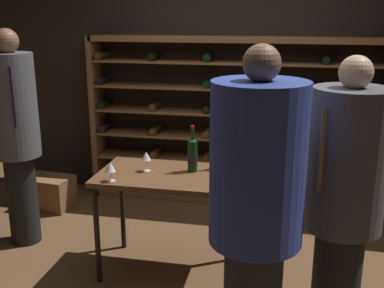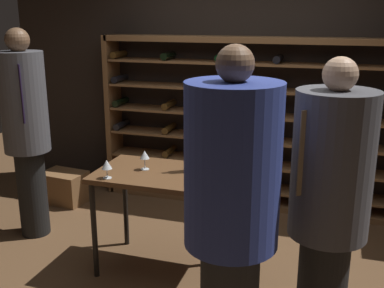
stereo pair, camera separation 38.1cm
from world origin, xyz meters
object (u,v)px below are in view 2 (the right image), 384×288
at_px(person_guest_khaki, 26,125).
at_px(wine_glass_stemmed_center, 145,156).
at_px(person_guest_blue_shirt, 232,205).
at_px(wine_crate, 64,187).
at_px(wine_rack, 248,125).
at_px(wine_bottle_green_slim, 190,155).
at_px(tasting_table, 168,184).
at_px(person_bystander_dark_jacket, 329,199).
at_px(wine_bottle_black_capsule, 223,155).
at_px(wine_glass_stemmed_right, 107,165).

distance_m(person_guest_khaki, wine_glass_stemmed_center, 1.28).
bearing_deg(person_guest_khaki, person_guest_blue_shirt, 6.44).
bearing_deg(wine_glass_stemmed_center, wine_crate, 145.65).
xyz_separation_m(wine_rack, wine_bottle_green_slim, (-0.18, -1.47, 0.08)).
bearing_deg(person_guest_blue_shirt, tasting_table, -128.78).
relative_size(person_bystander_dark_jacket, wine_crate, 3.83).
xyz_separation_m(tasting_table, wine_glass_stemmed_center, (-0.20, 0.02, 0.21)).
bearing_deg(wine_glass_stemmed_center, wine_rack, 70.68).
bearing_deg(wine_bottle_green_slim, wine_crate, 153.16).
xyz_separation_m(wine_bottle_black_capsule, wine_glass_stemmed_center, (-0.60, -0.19, -0.01)).
xyz_separation_m(wine_rack, person_guest_khaki, (-1.80, -1.34, 0.17)).
bearing_deg(wine_glass_stemmed_right, wine_rack, 68.02).
bearing_deg(wine_bottle_green_slim, wine_glass_stemmed_right, -147.98).
bearing_deg(wine_bottle_black_capsule, person_bystander_dark_jacket, -43.76).
bearing_deg(tasting_table, wine_bottle_green_slim, 29.28).
bearing_deg(wine_crate, person_guest_khaki, -78.14).
relative_size(person_guest_khaki, wine_bottle_black_capsule, 5.54).
distance_m(person_guest_khaki, wine_crate, 1.20).
bearing_deg(person_guest_khaki, wine_bottle_black_capsule, 34.01).
height_order(person_bystander_dark_jacket, wine_glass_stemmed_center, person_bystander_dark_jacket).
bearing_deg(wine_rack, tasting_table, -102.33).
xyz_separation_m(wine_rack, wine_bottle_black_capsule, (0.05, -1.36, 0.07)).
height_order(wine_crate, wine_glass_stemmed_center, wine_glass_stemmed_center).
height_order(person_guest_blue_shirt, wine_bottle_black_capsule, person_guest_blue_shirt).
distance_m(wine_rack, person_guest_khaki, 2.25).
height_order(tasting_table, person_bystander_dark_jacket, person_bystander_dark_jacket).
bearing_deg(wine_bottle_green_slim, tasting_table, -150.72).
height_order(wine_rack, wine_glass_stemmed_right, wine_rack).
relative_size(tasting_table, wine_bottle_green_slim, 3.05).
relative_size(wine_rack, person_bystander_dark_jacket, 1.76).
bearing_deg(person_guest_blue_shirt, wine_bottle_black_capsule, -150.30).
distance_m(person_guest_blue_shirt, wine_bottle_black_capsule, 1.20).
relative_size(wine_rack, wine_glass_stemmed_right, 21.98).
bearing_deg(wine_crate, wine_rack, 16.30).
height_order(wine_bottle_green_slim, wine_bottle_black_capsule, wine_bottle_green_slim).
bearing_deg(wine_rack, person_guest_blue_shirt, -81.22).
xyz_separation_m(wine_crate, wine_bottle_black_capsule, (2.02, -0.78, 0.80)).
xyz_separation_m(person_bystander_dark_jacket, wine_bottle_black_capsule, (-0.84, 0.80, -0.04)).
distance_m(tasting_table, wine_bottle_green_slim, 0.30).
xyz_separation_m(wine_bottle_green_slim, wine_glass_stemmed_right, (-0.55, -0.35, -0.03)).
distance_m(person_guest_blue_shirt, wine_bottle_green_slim, 1.18).
relative_size(wine_bottle_green_slim, wine_glass_stemmed_center, 2.34).
distance_m(person_bystander_dark_jacket, person_guest_blue_shirt, 0.62).
height_order(person_bystander_dark_jacket, wine_crate, person_bystander_dark_jacket).
relative_size(wine_rack, wine_crate, 6.74).
distance_m(wine_rack, wine_crate, 2.17).
xyz_separation_m(tasting_table, wine_bottle_green_slim, (0.16, 0.09, 0.23)).
height_order(person_guest_blue_shirt, wine_glass_stemmed_right, person_guest_blue_shirt).
xyz_separation_m(person_guest_khaki, wine_glass_stemmed_center, (1.26, -0.21, -0.11)).
height_order(person_guest_khaki, wine_glass_stemmed_right, person_guest_khaki).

